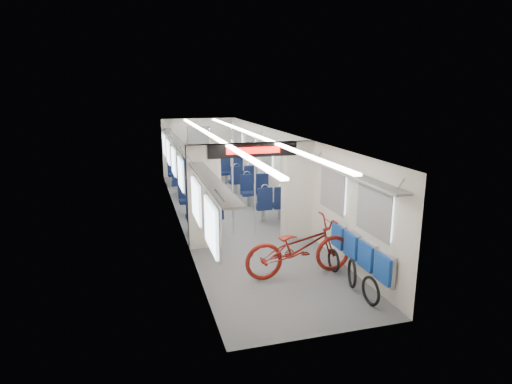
% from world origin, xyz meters
% --- Properties ---
extents(carriage, '(12.00, 12.02, 2.31)m').
position_xyz_m(carriage, '(0.00, -0.27, 1.50)').
color(carriage, '#515456').
rests_on(carriage, ground).
extents(bicycle, '(2.14, 0.80, 1.12)m').
position_xyz_m(bicycle, '(0.38, -3.96, 0.56)').
color(bicycle, maroon).
rests_on(bicycle, ground).
extents(flip_bench, '(0.12, 2.13, 0.54)m').
position_xyz_m(flip_bench, '(1.35, -4.49, 0.58)').
color(flip_bench, gray).
rests_on(flip_bench, carriage).
extents(bike_hoop_a, '(0.08, 0.50, 0.50)m').
position_xyz_m(bike_hoop_a, '(1.09, -5.37, 0.22)').
color(bike_hoop_a, black).
rests_on(bike_hoop_a, ground).
extents(bike_hoop_b, '(0.19, 0.52, 0.53)m').
position_xyz_m(bike_hoop_b, '(1.10, -4.70, 0.24)').
color(bike_hoop_b, black).
rests_on(bike_hoop_b, ground).
extents(bike_hoop_c, '(0.05, 0.46, 0.46)m').
position_xyz_m(bike_hoop_c, '(1.08, -4.01, 0.21)').
color(bike_hoop_c, black).
rests_on(bike_hoop_c, ground).
extents(seat_bay_near_left, '(0.90, 2.01, 1.08)m').
position_xyz_m(seat_bay_near_left, '(-0.93, -0.22, 0.53)').
color(seat_bay_near_left, '#0C1637').
rests_on(seat_bay_near_left, ground).
extents(seat_bay_near_right, '(0.88, 1.92, 1.05)m').
position_xyz_m(seat_bay_near_right, '(0.94, 0.21, 0.52)').
color(seat_bay_near_right, '#0C1637').
rests_on(seat_bay_near_right, ground).
extents(seat_bay_far_left, '(0.89, 1.96, 1.06)m').
position_xyz_m(seat_bay_far_left, '(-0.93, 3.69, 0.53)').
color(seat_bay_far_left, '#0C1637').
rests_on(seat_bay_far_left, ground).
extents(seat_bay_far_right, '(0.88, 1.94, 1.06)m').
position_xyz_m(seat_bay_far_right, '(0.93, 3.42, 0.53)').
color(seat_bay_far_right, '#0C1637').
rests_on(seat_bay_far_right, ground).
extents(stanchion_near_left, '(0.04, 0.04, 2.30)m').
position_xyz_m(stanchion_near_left, '(-0.30, -1.39, 1.15)').
color(stanchion_near_left, silver).
rests_on(stanchion_near_left, ground).
extents(stanchion_near_right, '(0.04, 0.04, 2.30)m').
position_xyz_m(stanchion_near_right, '(0.22, -1.46, 1.15)').
color(stanchion_near_right, silver).
rests_on(stanchion_near_right, ground).
extents(stanchion_far_left, '(0.05, 0.05, 2.30)m').
position_xyz_m(stanchion_far_left, '(-0.29, 1.71, 1.15)').
color(stanchion_far_left, silver).
rests_on(stanchion_far_left, ground).
extents(stanchion_far_right, '(0.04, 0.04, 2.30)m').
position_xyz_m(stanchion_far_right, '(0.37, 1.69, 1.15)').
color(stanchion_far_right, silver).
rests_on(stanchion_far_right, ground).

